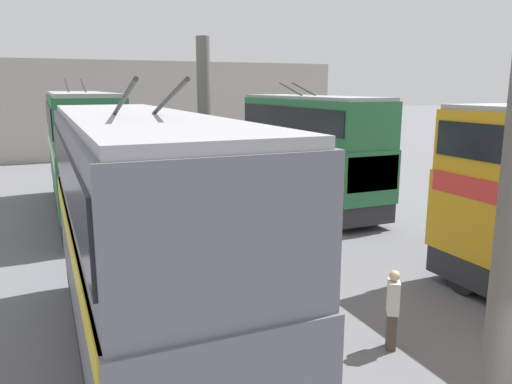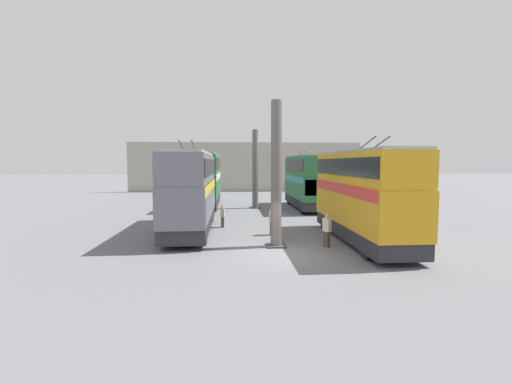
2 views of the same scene
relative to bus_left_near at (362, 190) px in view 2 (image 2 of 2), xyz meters
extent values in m
plane|color=slate|center=(-2.58, 4.90, -2.91)|extent=(240.00, 240.00, 0.00)
cube|color=#A8A093|center=(34.75, 4.90, 0.89)|extent=(0.50, 36.00, 7.59)
cylinder|color=#605B56|center=(-0.73, 4.90, 0.91)|extent=(0.57, 0.57, 7.63)
cube|color=#333338|center=(-0.73, 4.90, -2.87)|extent=(1.03, 1.03, 0.08)
cylinder|color=#605B56|center=(14.84, 4.90, 0.91)|extent=(0.57, 0.57, 7.63)
cube|color=#333338|center=(14.84, 4.90, -2.87)|extent=(1.03, 1.03, 0.08)
cylinder|color=black|center=(3.71, -1.05, -2.41)|extent=(0.99, 0.30, 0.99)
cylinder|color=black|center=(3.71, 1.05, -2.41)|extent=(0.99, 0.30, 0.99)
cylinder|color=black|center=(-3.54, -1.05, -2.41)|extent=(0.99, 0.30, 0.99)
cylinder|color=black|center=(-3.54, 1.05, -2.41)|extent=(0.99, 0.30, 0.99)
cube|color=#28282D|center=(-0.01, 0.00, -2.25)|extent=(10.04, 2.45, 0.77)
cube|color=gold|center=(-0.01, 0.00, -0.74)|extent=(10.24, 2.50, 2.23)
cube|color=red|center=(-0.01, 0.00, 0.10)|extent=(9.94, 2.54, 0.55)
cube|color=gold|center=(-0.01, 0.00, 1.21)|extent=(10.14, 2.42, 1.69)
cube|color=black|center=(-0.01, 0.00, 1.30)|extent=(9.83, 2.51, 0.93)
cube|color=#9E9EA3|center=(-0.01, 0.00, 2.13)|extent=(10.04, 2.25, 0.14)
cube|color=black|center=(5.05, 0.00, -0.52)|extent=(0.12, 2.30, 1.43)
cylinder|color=#282828|center=(-1.29, -0.35, 2.49)|extent=(2.35, 0.07, 0.65)
cylinder|color=#282828|center=(-1.29, 0.35, 2.49)|extent=(2.35, 0.07, 0.65)
cylinder|color=black|center=(10.81, -1.05, -2.36)|extent=(1.09, 0.30, 1.09)
cylinder|color=black|center=(10.81, 1.05, -2.36)|extent=(1.09, 0.30, 1.09)
cylinder|color=black|center=(17.82, -1.05, -2.36)|extent=(1.09, 0.30, 1.09)
cylinder|color=black|center=(17.82, 1.05, -2.36)|extent=(1.09, 0.30, 1.09)
cube|color=#28282D|center=(14.41, 0.00, -2.21)|extent=(9.80, 2.45, 0.80)
cube|color=#286B3D|center=(14.41, 0.00, -0.76)|extent=(10.01, 2.50, 2.11)
cube|color=teal|center=(14.41, 0.00, 0.02)|extent=(9.70, 2.54, 0.55)
cube|color=#286B3D|center=(14.41, 0.00, 1.21)|extent=(9.91, 2.42, 1.83)
cube|color=black|center=(14.41, 0.00, 1.31)|extent=(9.60, 2.51, 1.01)
cube|color=#9E9EA3|center=(14.41, 0.00, 2.20)|extent=(9.80, 2.25, 0.14)
cube|color=black|center=(9.47, 0.00, -0.54)|extent=(0.12, 2.30, 1.35)
cylinder|color=#282828|center=(15.66, -0.35, 2.56)|extent=(2.35, 0.07, 0.65)
cylinder|color=#282828|center=(15.66, 0.35, 2.56)|extent=(2.35, 0.07, 0.65)
cylinder|color=black|center=(7.14, 8.75, -2.38)|extent=(1.05, 0.30, 1.05)
cylinder|color=black|center=(7.14, 10.85, -2.38)|extent=(1.05, 0.30, 1.05)
cylinder|color=black|center=(-0.11, 8.75, -2.38)|extent=(1.05, 0.30, 1.05)
cylinder|color=black|center=(-0.11, 10.85, -2.38)|extent=(1.05, 0.30, 1.05)
cube|color=#28282D|center=(3.42, 9.80, -2.23)|extent=(10.04, 2.45, 0.79)
cube|color=slate|center=(3.42, 9.80, -0.77)|extent=(10.25, 2.50, 2.13)
cube|color=yellow|center=(3.42, 9.80, 0.03)|extent=(9.94, 2.54, 0.55)
cube|color=slate|center=(3.42, 9.80, 1.18)|extent=(10.15, 2.42, 1.75)
cube|color=black|center=(3.42, 9.80, 1.26)|extent=(9.84, 2.51, 0.96)
cube|color=#9E9EA3|center=(3.42, 9.80, 2.12)|extent=(10.04, 2.25, 0.14)
cube|color=black|center=(8.48, 9.80, -0.55)|extent=(0.12, 2.30, 1.37)
cylinder|color=#282828|center=(2.13, 9.45, 2.48)|extent=(2.35, 0.07, 0.65)
cylinder|color=#282828|center=(2.13, 10.15, 2.48)|extent=(2.35, 0.07, 0.65)
cylinder|color=black|center=(12.74, 8.75, -2.42)|extent=(0.97, 0.30, 0.97)
cylinder|color=black|center=(12.74, 10.85, -2.42)|extent=(0.97, 0.30, 0.97)
cylinder|color=black|center=(21.19, 8.75, -2.42)|extent=(0.97, 0.30, 0.97)
cylinder|color=black|center=(21.19, 10.85, -2.42)|extent=(0.97, 0.30, 0.97)
cube|color=#28282D|center=(17.07, 9.80, -2.25)|extent=(11.22, 2.45, 0.77)
cube|color=#286B3D|center=(17.07, 9.80, -0.73)|extent=(11.45, 2.50, 2.28)
cube|color=silver|center=(17.07, 9.80, 0.13)|extent=(11.11, 2.54, 0.55)
cube|color=#286B3D|center=(17.07, 9.80, 1.36)|extent=(11.34, 2.42, 1.90)
cube|color=black|center=(17.07, 9.80, 1.45)|extent=(10.99, 2.51, 1.04)
cube|color=#9E9EA3|center=(17.07, 9.80, 2.37)|extent=(11.22, 2.25, 0.14)
cube|color=black|center=(11.40, 9.80, -0.50)|extent=(0.12, 2.30, 1.46)
cylinder|color=#282828|center=(18.50, 9.45, 2.73)|extent=(2.35, 0.07, 0.65)
cylinder|color=#282828|center=(18.50, 10.15, 2.73)|extent=(2.35, 0.07, 0.65)
cube|color=#384251|center=(4.87, 7.86, -2.54)|extent=(0.32, 0.23, 0.74)
cube|color=tan|center=(4.87, 7.86, -1.85)|extent=(0.44, 0.28, 0.64)
sphere|color=#A37A5B|center=(4.87, 7.86, -1.42)|extent=(0.21, 0.21, 0.21)
cube|color=#473D33|center=(2.12, 4.75, -2.49)|extent=(0.36, 0.33, 0.83)
cube|color=beige|center=(2.12, 4.75, -1.72)|extent=(0.48, 0.43, 0.72)
sphere|color=beige|center=(2.12, 4.75, -1.24)|extent=(0.23, 0.23, 0.23)
cube|color=#473D33|center=(-1.04, 2.25, -2.50)|extent=(0.36, 0.33, 0.82)
cube|color=beige|center=(-1.04, 2.25, -1.73)|extent=(0.48, 0.42, 0.71)
sphere|color=tan|center=(-1.04, 2.25, -1.26)|extent=(0.23, 0.23, 0.23)
cylinder|color=#424C56|center=(13.55, 2.81, -2.45)|extent=(0.59, 0.59, 0.92)
cylinder|color=#424C56|center=(13.55, 2.81, -2.45)|extent=(0.62, 0.62, 0.04)
camera|label=1|loc=(-5.84, 11.35, 2.66)|focal=35.00mm
camera|label=2|loc=(-18.47, 7.26, 1.51)|focal=24.00mm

